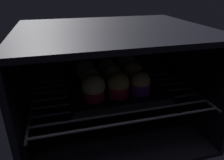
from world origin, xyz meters
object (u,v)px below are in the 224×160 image
muffin_row0_col1 (119,85)px  muffin_row2_col1 (106,68)px  muffin_row0_col2 (140,83)px  muffin_row1_col0 (90,79)px  baking_tray (112,87)px  muffin_row0_col0 (93,88)px  muffin_row2_col2 (126,65)px  muffin_row1_col2 (132,73)px  muffin_row2_col0 (86,71)px  muffin_row1_col1 (113,76)px

muffin_row0_col1 → muffin_row2_col1: 15.83cm
muffin_row0_col2 → muffin_row2_col1: muffin_row0_col2 is taller
muffin_row0_col1 → muffin_row1_col0: bearing=134.2°
baking_tray → muffin_row0_col1: 8.77cm
muffin_row0_col0 → muffin_row2_col2: bearing=44.6°
muffin_row0_col0 → muffin_row1_col0: bearing=87.0°
baking_tray → muffin_row2_col1: size_ratio=4.16×
muffin_row0_col2 → muffin_row2_col2: muffin_row2_col2 is taller
muffin_row1_col2 → muffin_row2_col0: size_ratio=1.05×
muffin_row1_col0 → muffin_row1_col1: 7.76cm
baking_tray → muffin_row2_col0: (-7.92, 7.36, 3.92)cm
muffin_row0_col0 → muffin_row2_col0: 15.15cm
muffin_row0_col0 → muffin_row2_col1: bearing=63.4°
muffin_row0_col1 → muffin_row1_col0: size_ratio=1.04×
muffin_row1_col1 → muffin_row2_col2: bearing=46.5°
muffin_row0_col0 → muffin_row2_col2: muffin_row2_col2 is taller
muffin_row2_col0 → muffin_row1_col1: bearing=-43.2°
muffin_row1_col0 → muffin_row2_col0: size_ratio=0.99×
muffin_row2_col0 → muffin_row2_col1: 7.94cm
muffin_row0_col1 → muffin_row2_col0: bearing=118.5°
muffin_row0_col1 → muffin_row2_col2: muffin_row2_col2 is taller
muffin_row1_col2 → muffin_row0_col2: bearing=-91.5°
muffin_row0_col2 → muffin_row2_col2: bearing=88.4°
muffin_row1_col1 → muffin_row0_col1: bearing=-89.5°
muffin_row0_col1 → muffin_row0_col0: bearing=-179.7°
muffin_row1_col2 → baking_tray: bearing=-177.1°
muffin_row1_col0 → muffin_row1_col2: 15.17cm
muffin_row1_col1 → muffin_row2_col1: bearing=91.5°
muffin_row1_col0 → muffin_row2_col1: (7.52, 7.80, 0.03)cm
muffin_row1_col2 → muffin_row2_col2: muffin_row2_col2 is taller
baking_tray → muffin_row1_col0: (-7.54, 0.29, 3.86)cm
muffin_row0_col0 → muffin_row0_col1: muffin_row0_col0 is taller
muffin_row2_col2 → muffin_row2_col1: bearing=177.8°
muffin_row1_col1 → muffin_row1_col2: (7.43, 0.64, 0.07)cm
muffin_row0_col0 → muffin_row1_col2: bearing=27.6°
muffin_row0_col0 → muffin_row0_col1: size_ratio=1.03×
baking_tray → muffin_row1_col0: muffin_row1_col0 is taller
muffin_row2_col0 → muffin_row2_col2: 15.78cm
muffin_row1_col0 → muffin_row1_col1: size_ratio=0.94×
muffin_row1_col2 → muffin_row2_col1: bearing=134.7°
muffin_row0_col1 → muffin_row2_col1: muffin_row0_col1 is taller
muffin_row2_col0 → muffin_row0_col0: bearing=-90.1°
muffin_row1_col2 → muffin_row1_col1: bearing=-175.1°
baking_tray → muffin_row0_col0: 11.92cm
muffin_row1_col2 → muffin_row2_col2: 7.42cm
baking_tray → muffin_row0_col0: muffin_row0_col0 is taller
muffin_row0_col0 → muffin_row0_col1: bearing=0.3°
muffin_row1_col1 → muffin_row2_col0: bearing=136.8°
muffin_row0_col0 → muffin_row2_col1: (7.94, 15.88, -0.38)cm
muffin_row1_col0 → muffin_row2_col0: bearing=93.1°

